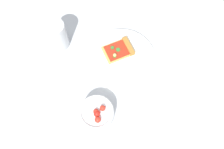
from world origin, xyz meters
TOP-DOWN VIEW (x-y plane):
  - ground_plane at (0.00, 0.00)m, footprint 2.40×2.40m
  - plate at (-0.00, 0.01)m, footprint 0.27×0.27m
  - pizza_slice_main at (0.02, 0.03)m, footprint 0.13×0.11m
  - salad_bowl at (-0.22, -0.10)m, footprint 0.12×0.12m
  - soda_glass at (-0.13, 0.23)m, footprint 0.08×0.08m
  - paper_napkin at (0.03, -0.24)m, footprint 0.15×0.12m

SIDE VIEW (x-z plane):
  - ground_plane at x=0.00m, z-range 0.00..0.00m
  - paper_napkin at x=0.03m, z-range 0.00..0.00m
  - plate at x=0.00m, z-range 0.00..0.01m
  - pizza_slice_main at x=0.02m, z-range 0.01..0.03m
  - salad_bowl at x=-0.22m, z-range 0.00..0.06m
  - soda_glass at x=-0.13m, z-range -0.01..0.12m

